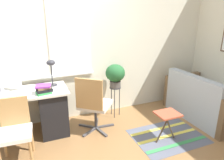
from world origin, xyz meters
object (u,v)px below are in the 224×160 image
object	(u,v)px
desk_lamp	(51,66)
book_stack	(44,89)
keyboard	(0,96)
mouse	(22,94)
potted_plant	(115,74)
office_chair_swivel	(93,104)
couch_loveseat	(204,102)
monitor	(0,76)
folding_stool	(167,117)
desk_chair_wooden	(15,129)
plant_stand	(115,91)

from	to	relation	value
desk_lamp	book_stack	world-z (taller)	desk_lamp
keyboard	mouse	bearing A→B (deg)	-4.60
potted_plant	keyboard	bearing A→B (deg)	-173.45
office_chair_swivel	couch_loveseat	bearing A→B (deg)	-148.57
desk_lamp	monitor	bearing A→B (deg)	-175.68
potted_plant	desk_lamp	bearing A→B (deg)	178.53
monitor	keyboard	xyz separation A→B (m)	(-0.01, -0.18, -0.24)
monitor	couch_loveseat	distance (m)	3.41
folding_stool	mouse	bearing A→B (deg)	157.49
keyboard	couch_loveseat	size ratio (longest dim) A/B	0.30
desk_lamp	keyboard	bearing A→B (deg)	-162.08
monitor	keyboard	world-z (taller)	monitor
book_stack	couch_loveseat	xyz separation A→B (m)	(2.72, -0.37, -0.51)
book_stack	office_chair_swivel	world-z (taller)	office_chair_swivel
mouse	book_stack	bearing A→B (deg)	-11.81
desk_chair_wooden	couch_loveseat	size ratio (longest dim) A/B	0.58
keyboard	book_stack	size ratio (longest dim) A/B	1.76
plant_stand	folding_stool	distance (m)	1.10
keyboard	plant_stand	xyz separation A→B (m)	(1.80, 0.21, -0.26)
office_chair_swivel	plant_stand	bearing A→B (deg)	-105.34
mouse	book_stack	xyz separation A→B (m)	(0.29, -0.06, 0.05)
desk_lamp	plant_stand	world-z (taller)	desk_lamp
office_chair_swivel	potted_plant	xyz separation A→B (m)	(0.52, 0.37, 0.33)
office_chair_swivel	desk_lamp	bearing A→B (deg)	4.18
monitor	office_chair_swivel	distance (m)	1.40
desk_chair_wooden	plant_stand	xyz separation A→B (m)	(1.64, 0.63, 0.04)
mouse	desk_chair_wooden	distance (m)	0.52
monitor	desk_chair_wooden	world-z (taller)	monitor
keyboard	folding_stool	distance (m)	2.36
office_chair_swivel	potted_plant	bearing A→B (deg)	-105.34
potted_plant	folding_stool	bearing A→B (deg)	-68.90
book_stack	potted_plant	size ratio (longest dim) A/B	0.58
keyboard	plant_stand	distance (m)	1.83
desk_chair_wooden	desk_lamp	bearing A→B (deg)	52.48
monitor	desk_chair_wooden	distance (m)	0.83
couch_loveseat	folding_stool	size ratio (longest dim) A/B	3.04
desk_lamp	potted_plant	xyz separation A→B (m)	(1.07, -0.03, -0.24)
office_chair_swivel	folding_stool	size ratio (longest dim) A/B	2.04
desk_lamp	office_chair_swivel	size ratio (longest dim) A/B	0.44
mouse	folding_stool	size ratio (longest dim) A/B	0.14
keyboard	desk_chair_wooden	world-z (taller)	desk_chair_wooden
mouse	desk_chair_wooden	bearing A→B (deg)	-106.45
desk_lamp	folding_stool	size ratio (longest dim) A/B	0.90
mouse	book_stack	distance (m)	0.30
desk_lamp	desk_chair_wooden	world-z (taller)	desk_lamp
book_stack	plant_stand	bearing A→B (deg)	13.22
desk_lamp	folding_stool	xyz separation A→B (m)	(1.47, -1.05, -0.65)
desk_lamp	book_stack	bearing A→B (deg)	-116.15
monitor	couch_loveseat	size ratio (longest dim) A/B	0.38
mouse	office_chair_swivel	bearing A→B (deg)	-7.86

